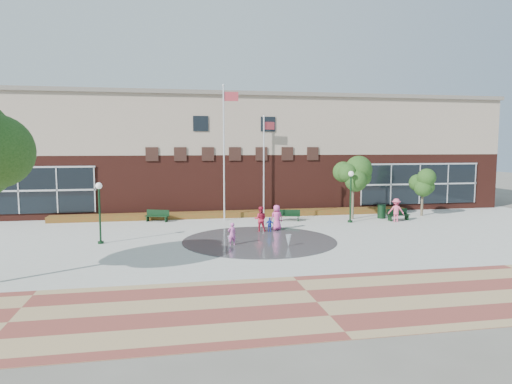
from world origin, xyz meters
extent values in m
plane|color=#666056|center=(0.00, 0.00, 0.00)|extent=(120.00, 120.00, 0.00)
cube|color=#A8A8A0|center=(0.00, 4.00, 0.00)|extent=(46.00, 18.00, 0.01)
cube|color=brown|center=(0.00, -7.00, 0.00)|extent=(46.00, 6.00, 0.01)
cylinder|color=#383A3D|center=(0.00, 3.00, 0.00)|extent=(8.40, 8.40, 0.01)
cube|color=#481D16|center=(0.00, 17.50, 2.25)|extent=(44.00, 10.00, 4.50)
cube|color=gray|center=(0.00, 17.50, 6.75)|extent=(44.00, 10.00, 4.50)
cube|color=slate|center=(0.00, 17.50, 9.05)|extent=(44.40, 10.40, 0.30)
cube|color=black|center=(-15.00, 12.48, 2.11)|extent=(10.00, 0.12, 3.19)
cube|color=black|center=(15.00, 12.48, 2.11)|extent=(10.00, 0.12, 3.19)
cube|color=black|center=(-2.50, 12.48, 6.79)|extent=(1.10, 0.10, 1.10)
cube|color=black|center=(2.50, 12.48, 6.79)|extent=(1.10, 0.10, 1.10)
cube|color=#A42211|center=(0.00, 11.60, 0.00)|extent=(26.00, 1.20, 0.40)
cylinder|color=white|center=(-1.08, 10.20, 4.60)|extent=(0.11, 0.11, 9.20)
sphere|color=white|center=(-1.08, 10.20, 9.26)|extent=(0.18, 0.18, 0.18)
cube|color=#AA333C|center=(-0.58, 10.18, 8.53)|extent=(1.01, 0.06, 0.62)
cylinder|color=white|center=(1.35, 8.41, 3.52)|extent=(0.09, 0.09, 7.05)
sphere|color=white|center=(1.35, 8.41, 7.10)|extent=(0.14, 0.14, 0.14)
cube|color=#AA333C|center=(1.73, 8.54, 6.51)|extent=(0.77, 0.29, 0.50)
cylinder|color=black|center=(-8.43, 3.85, 1.47)|extent=(0.10, 0.10, 2.95)
cylinder|color=black|center=(-8.43, 3.85, 0.07)|extent=(0.31, 0.31, 0.14)
sphere|color=white|center=(-8.43, 3.85, 3.10)|extent=(0.35, 0.35, 0.35)
cylinder|color=black|center=(7.20, 7.75, 1.58)|extent=(0.11, 0.11, 3.16)
cylinder|color=black|center=(7.20, 7.75, 0.07)|extent=(0.33, 0.33, 0.15)
sphere|color=white|center=(7.20, 7.75, 3.32)|extent=(0.37, 0.37, 0.37)
cube|color=black|center=(-5.69, 10.47, 0.40)|extent=(1.67, 1.00, 0.05)
cube|color=black|center=(-5.62, 10.66, 0.61)|extent=(1.52, 0.62, 0.40)
cube|color=black|center=(3.26, 9.09, 0.39)|extent=(1.61, 0.87, 0.05)
cube|color=black|center=(3.31, 9.27, 0.59)|extent=(1.50, 0.50, 0.39)
cube|color=black|center=(10.78, 7.84, 0.41)|extent=(1.68, 0.65, 0.05)
cube|color=black|center=(10.75, 8.04, 0.62)|extent=(1.63, 0.24, 0.41)
cylinder|color=black|center=(10.08, 8.98, 0.48)|extent=(0.58, 0.58, 0.97)
cylinder|color=black|center=(10.08, 8.98, 0.99)|extent=(0.62, 0.62, 0.06)
cylinder|color=#4A402F|center=(7.93, 9.11, 1.29)|extent=(0.18, 0.18, 2.58)
cylinder|color=#4A402F|center=(13.59, 9.60, 1.04)|extent=(0.18, 0.18, 2.08)
cone|color=white|center=(1.19, 1.29, 0.00)|extent=(0.32, 0.32, 0.61)
cone|color=white|center=(-1.73, 2.58, 0.00)|extent=(0.18, 0.18, 0.41)
imported|color=#D65CB2|center=(-1.63, 2.13, 0.61)|extent=(0.50, 0.39, 1.22)
imported|color=#B61C37|center=(0.58, 5.64, 0.77)|extent=(0.88, 0.77, 1.54)
imported|color=#EE4CA2|center=(1.66, 5.95, 0.79)|extent=(0.84, 0.62, 1.57)
imported|color=#1D31AE|center=(1.08, 5.28, 0.46)|extent=(0.58, 0.40, 0.92)
imported|color=#E25076|center=(10.37, 7.41, 0.81)|extent=(1.20, 0.97, 1.61)
camera|label=1|loc=(-4.71, -21.08, 5.20)|focal=32.00mm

